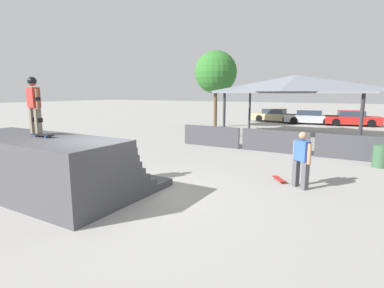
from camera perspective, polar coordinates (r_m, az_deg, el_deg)
ground_plane at (r=8.30m, az=-13.41°, el=-10.11°), size 160.00×160.00×0.00m
quarter_pipe_ramp at (r=9.40m, az=-26.26°, el=-3.92°), size 5.54×3.60×1.61m
skater_on_deck at (r=9.32m, az=-27.90°, el=7.09°), size 0.69×0.28×1.59m
skateboard_on_deck at (r=8.90m, az=-26.49°, el=1.56°), size 0.76×0.20×0.09m
bystander_walking at (r=9.28m, az=20.14°, el=-2.35°), size 0.61×0.47×1.68m
skateboard_on_ground at (r=9.99m, az=16.31°, el=-6.46°), size 0.60×0.73×0.09m
barrier_fence at (r=14.54m, az=15.45°, el=0.49°), size 9.79×0.12×1.05m
pavilion_shelter at (r=19.90m, az=19.15°, el=10.71°), size 8.78×5.53×3.85m
tree_beside_pavilion at (r=24.44m, az=4.56°, el=13.44°), size 3.35×3.35×6.04m
trash_bin at (r=13.27m, az=32.20°, el=-1.98°), size 0.52×0.52×0.85m
parked_car_tan at (r=29.88m, az=15.52°, el=5.26°), size 4.36×1.97×1.27m
parked_car_silver at (r=28.70m, az=21.58°, el=4.76°), size 4.57×2.19×1.27m
parked_car_red at (r=28.76m, az=28.14°, el=4.30°), size 4.53×2.48×1.27m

